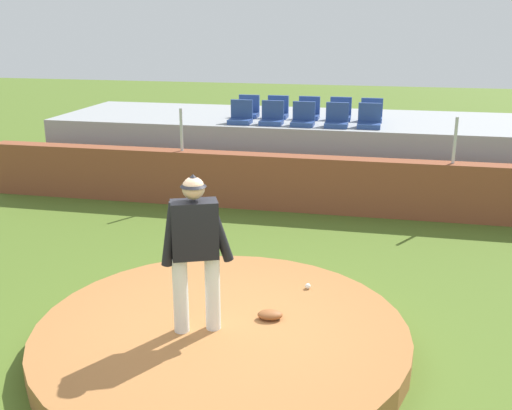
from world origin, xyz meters
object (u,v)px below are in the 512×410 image
Objects in this scene: fielding_glove at (270,315)px; stadium_chair_8 at (340,113)px; baseball at (308,286)px; stadium_chair_9 at (371,114)px; stadium_chair_5 at (248,110)px; stadium_chair_6 at (277,111)px; stadium_chair_2 at (303,118)px; stadium_chair_3 at (337,119)px; stadium_chair_1 at (272,117)px; stadium_chair_7 at (309,112)px; stadium_chair_4 at (369,120)px; pitcher at (195,242)px; stadium_chair_0 at (241,116)px.

fielding_glove is 0.60× the size of stadium_chair_8.
baseball is 0.15× the size of stadium_chair_9.
stadium_chair_5 is 0.69m from stadium_chair_6.
stadium_chair_2 is 1.00× the size of stadium_chair_5.
stadium_chair_6 is 1.00× the size of stadium_chair_9.
stadium_chair_3 is at bearing 91.43° from baseball.
stadium_chair_7 is (0.68, 0.91, 0.00)m from stadium_chair_1.
stadium_chair_8 is at bearing -89.97° from stadium_chair_3.
stadium_chair_6 is (-1.25, 7.34, 1.34)m from fielding_glove.
stadium_chair_7 is at bearing -52.12° from stadium_chair_3.
stadium_chair_1 is at bearing 0.88° from stadium_chair_4.
stadium_chair_6 is (-0.48, 7.76, 0.33)m from pitcher.
fielding_glove is at bearing 99.65° from stadium_chair_6.
stadium_chair_3 is (0.19, 6.41, 1.34)m from fielding_glove.
stadium_chair_4 is 2.94m from stadium_chair_5.
stadium_chair_3 reaches higher than baseball.
stadium_chair_3 is 1.00× the size of stadium_chair_7.
stadium_chair_4 is 1.00× the size of stadium_chair_6.
stadium_chair_9 reaches higher than fielding_glove.
stadium_chair_0 is 2.93m from stadium_chair_9.
stadium_chair_4 reaches higher than fielding_glove.
pitcher is 6.90m from stadium_chair_3.
stadium_chair_4 is at bearing 126.99° from stadium_chair_8.
baseball is 5.64m from stadium_chair_3.
stadium_chair_1 and stadium_chair_5 have the same top height.
stadium_chair_2 is at bearing -96.19° from fielding_glove.
stadium_chair_7 is (1.41, 0.01, 0.00)m from stadium_chair_5.
baseball is 0.15× the size of stadium_chair_6.
stadium_chair_6 is (-0.04, 0.92, 0.00)m from stadium_chair_1.
stadium_chair_3 is 1.14m from stadium_chair_9.
fielding_glove is (-0.33, -0.93, 0.02)m from baseball.
stadium_chair_9 is (2.83, -0.01, 0.00)m from stadium_chair_5.
stadium_chair_1 is 0.92m from stadium_chair_6.
baseball is at bearing 105.61° from stadium_chair_1.
pitcher is 6.84m from stadium_chair_2.
stadium_chair_0 is at bearing -84.32° from fielding_glove.
stadium_chair_7 is (-0.01, 0.93, 0.00)m from stadium_chair_2.
stadium_chair_8 is 0.70m from stadium_chair_9.
fielding_glove is 0.60× the size of stadium_chair_7.
stadium_chair_8 is (0.72, 0.02, 0.00)m from stadium_chair_7.
stadium_chair_3 is at bearing 156.83° from stadium_chair_5.
stadium_chair_5 is at bearing 1.02° from stadium_chair_8.
stadium_chair_7 is (-1.40, 0.88, 0.00)m from stadium_chair_4.
stadium_chair_9 is at bearing 84.99° from baseball.
stadium_chair_0 is at bearing 92.29° from stadium_chair_5.
baseball is 5.72m from stadium_chair_4.
stadium_chair_8 is at bearing 91.22° from baseball.
stadium_chair_2 is 1.39m from stadium_chair_4.
pitcher is 3.69× the size of stadium_chair_2.
baseball is 0.15× the size of stadium_chair_8.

